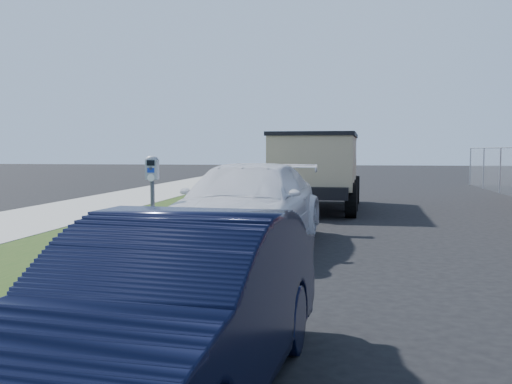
# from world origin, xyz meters

# --- Properties ---
(ground) EXTENTS (120.00, 120.00, 0.00)m
(ground) POSITION_xyz_m (0.00, 0.00, 0.00)
(ground) COLOR black
(ground) RESTS_ON ground
(streetside) EXTENTS (6.12, 50.00, 0.15)m
(streetside) POSITION_xyz_m (-5.57, 2.00, 0.07)
(streetside) COLOR gray
(streetside) RESTS_ON ground
(parking_meter) EXTENTS (0.20, 0.14, 1.47)m
(parking_meter) POSITION_xyz_m (-2.96, 0.30, 1.20)
(parking_meter) COLOR #3F4247
(parking_meter) RESTS_ON ground
(white_wagon) EXTENTS (2.48, 5.20, 1.46)m
(white_wagon) POSITION_xyz_m (-1.61, 1.32, 0.73)
(white_wagon) COLOR silver
(white_wagon) RESTS_ON ground
(navy_sedan) EXTENTS (1.66, 3.94, 1.27)m
(navy_sedan) POSITION_xyz_m (-1.00, -5.06, 0.63)
(navy_sedan) COLOR black
(navy_sedan) RESTS_ON ground
(dump_truck) EXTENTS (2.47, 5.84, 2.26)m
(dump_truck) POSITION_xyz_m (-0.77, 8.70, 1.27)
(dump_truck) COLOR black
(dump_truck) RESTS_ON ground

